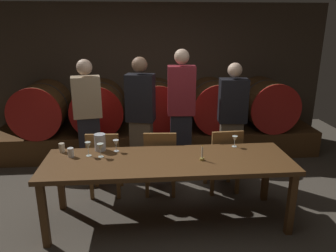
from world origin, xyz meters
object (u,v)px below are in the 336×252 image
wine_glass_center_right (116,143)px  wine_barrel_center (157,106)px  guest_center_right (181,113)px  wine_barrel_right (213,105)px  guest_center_left (141,118)px  wine_glass_far_right (235,139)px  chair_right (224,157)px  pitcher (100,142)px  wine_glass_center_left (100,148)px  wine_glass_far_left (88,146)px  cup_right (71,152)px  chair_left (105,161)px  cup_left (62,148)px  wine_barrel_left (100,107)px  dining_table (168,165)px  wine_barrel_far_right (266,103)px  guest_far_right (232,121)px  guest_far_left (88,120)px  candle_center (202,156)px  wine_barrel_far_left (42,108)px  chair_center (160,159)px

wine_glass_center_right → wine_barrel_center: bearing=72.4°
guest_center_right → wine_barrel_right: bearing=-123.4°
guest_center_left → wine_glass_far_right: size_ratio=13.10×
chair_right → pitcher: (-1.54, -0.27, 0.36)m
wine_glass_center_left → wine_glass_far_right: wine_glass_center_left is taller
wine_glass_far_left → wine_glass_far_right: bearing=4.9°
wine_barrel_right → cup_right: wine_barrel_right is taller
chair_left → wine_glass_far_right: 1.65m
guest_center_left → cup_left: size_ratio=16.67×
guest_center_left → wine_glass_far_right: bearing=156.9°
chair_left → guest_center_left: 0.79m
wine_barrel_left → dining_table: (0.97, -2.06, -0.16)m
wine_barrel_far_right → pitcher: size_ratio=4.75×
guest_center_right → guest_far_right: bearing=171.0°
guest_center_right → guest_center_left: bearing=9.6°
guest_center_left → chair_left: bearing=59.3°
chair_right → guest_center_left: size_ratio=0.51×
guest_far_left → wine_glass_center_left: 1.07m
chair_left → cup_left: (-0.43, -0.32, 0.31)m
wine_barrel_right → guest_far_left: size_ratio=0.54×
dining_table → guest_center_right: 1.25m
wine_barrel_far_right → guest_far_left: 3.02m
chair_left → wine_glass_center_right: (0.18, -0.35, 0.36)m
guest_center_right → wine_glass_far_right: size_ratio=13.80×
wine_barrel_center → candle_center: bearing=-80.0°
wine_barrel_far_right → dining_table: 2.78m
wine_barrel_right → wine_glass_far_right: bearing=-94.0°
wine_barrel_far_left → cup_left: size_ratio=8.86×
guest_center_left → candle_center: bearing=131.9°
wine_glass_center_left → wine_glass_center_right: wine_glass_center_left is taller
wine_barrel_right → cup_left: 2.75m
wine_barrel_far_left → dining_table: (1.89, -2.06, -0.16)m
wine_barrel_far_right → wine_barrel_far_left: bearing=180.0°
chair_center → cup_right: bearing=28.1°
candle_center → cup_left: bearing=166.8°
candle_center → wine_glass_far_left: size_ratio=1.11×
wine_glass_center_right → cup_right: 0.50m
wine_barrel_right → wine_glass_center_right: bearing=-130.4°
wine_barrel_far_left → wine_glass_far_right: size_ratio=6.96×
wine_barrel_far_right → guest_center_right: size_ratio=0.50×
wine_barrel_left → wine_barrel_center: (0.95, 0.00, 0.00)m
wine_glass_far_left → wine_barrel_left: bearing=92.9°
wine_glass_center_left → wine_barrel_left: bearing=96.9°
wine_barrel_far_left → wine_barrel_center: 1.88m
chair_center → wine_glass_center_left: bearing=39.2°
chair_center → dining_table: bearing=98.9°
pitcher → cup_left: bearing=-177.1°
wine_barrel_center → wine_barrel_left: bearing=180.0°
pitcher → wine_barrel_far_left: bearing=123.3°
chair_right → cup_left: 2.01m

